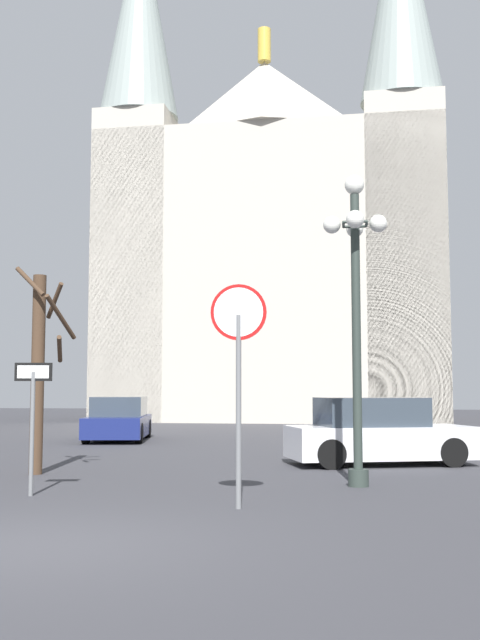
# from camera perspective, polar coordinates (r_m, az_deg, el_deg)

# --- Properties ---
(ground_plane) EXTENTS (120.00, 120.00, 0.00)m
(ground_plane) POSITION_cam_1_polar(r_m,az_deg,el_deg) (8.93, -15.63, -15.82)
(ground_plane) COLOR #38383D
(cathedral) EXTENTS (18.86, 12.18, 29.84)m
(cathedral) POSITION_cam_1_polar(r_m,az_deg,el_deg) (44.24, 2.50, 5.16)
(cathedral) COLOR #BCB5A5
(cathedral) RESTS_ON ground
(stop_sign) EXTENTS (0.82, 0.08, 3.21)m
(stop_sign) POSITION_cam_1_polar(r_m,az_deg,el_deg) (11.14, -0.11, -2.16)
(stop_sign) COLOR slate
(stop_sign) RESTS_ON ground
(one_way_arrow_sign) EXTENTS (0.59, 0.15, 2.11)m
(one_way_arrow_sign) POSITION_cam_1_polar(r_m,az_deg,el_deg) (12.89, -15.06, -6.40)
(one_way_arrow_sign) COLOR slate
(one_way_arrow_sign) RESTS_ON ground
(street_lamp) EXTENTS (1.14, 1.14, 5.54)m
(street_lamp) POSITION_cam_1_polar(r_m,az_deg,el_deg) (13.91, 8.54, 2.18)
(street_lamp) COLOR #2D3833
(street_lamp) RESTS_ON ground
(bare_tree) EXTENTS (1.08, 1.21, 4.16)m
(bare_tree) POSITION_cam_1_polar(r_m,az_deg,el_deg) (16.12, -14.59, -3.38)
(bare_tree) COLOR #473323
(bare_tree) RESTS_ON ground
(parked_car_near_navy) EXTENTS (2.59, 4.73, 1.45)m
(parked_car_near_navy) POSITION_cam_1_polar(r_m,az_deg,el_deg) (26.37, -8.93, -7.29)
(parked_car_near_navy) COLOR navy
(parked_car_near_navy) RESTS_ON ground
(parked_car_far_white) EXTENTS (4.40, 2.92, 1.50)m
(parked_car_far_white) POSITION_cam_1_polar(r_m,az_deg,el_deg) (17.85, 10.07, -8.24)
(parked_car_far_white) COLOR silver
(parked_car_far_white) RESTS_ON ground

